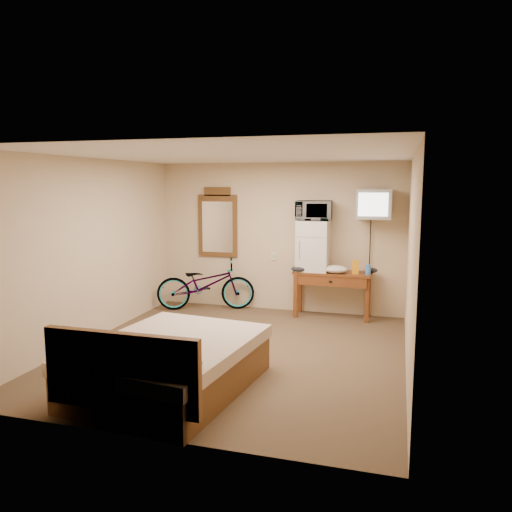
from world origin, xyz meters
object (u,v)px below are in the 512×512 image
object	(u,v)px
crt_television	(374,204)
blue_cup	(368,270)
desk	(332,280)
bicycle	(206,284)
microwave	(314,211)
bed	(168,365)
mini_fridge	(313,246)
wall_mirror	(218,223)

from	to	relation	value
crt_television	blue_cup	bearing A→B (deg)	-127.86
desk	bicycle	distance (m)	2.17
microwave	bed	size ratio (longest dim) A/B	0.26
microwave	bed	bearing A→B (deg)	-109.66
mini_fridge	microwave	bearing A→B (deg)	56.28
blue_cup	bed	world-z (taller)	blue_cup
desk	blue_cup	bearing A→B (deg)	-5.20
blue_cup	wall_mirror	xyz separation A→B (m)	(-2.61, 0.32, 0.64)
desk	microwave	world-z (taller)	microwave
mini_fridge	bed	xyz separation A→B (m)	(-0.93, -3.44, -0.86)
wall_mirror	bicycle	bearing A→B (deg)	-109.01
microwave	bicycle	bearing A→B (deg)	178.93
desk	mini_fridge	size ratio (longest dim) A/B	1.53
crt_television	bicycle	size ratio (longest dim) A/B	0.36
bed	blue_cup	bearing A→B (deg)	61.43
crt_television	bicycle	xyz separation A→B (m)	(-2.77, -0.07, -1.40)
blue_cup	bicycle	bearing A→B (deg)	-179.94
crt_television	desk	bearing A→B (deg)	-178.35
bicycle	bed	bearing A→B (deg)	175.19
wall_mirror	microwave	bearing A→B (deg)	-7.02
microwave	bicycle	size ratio (longest dim) A/B	0.34
blue_cup	bicycle	distance (m)	2.74
blue_cup	bicycle	size ratio (longest dim) A/B	0.09
bicycle	bed	world-z (taller)	bed
blue_cup	desk	bearing A→B (deg)	174.80
crt_television	bicycle	world-z (taller)	crt_television
crt_television	wall_mirror	bearing A→B (deg)	174.58
bicycle	bed	distance (m)	3.45
bicycle	microwave	bearing A→B (deg)	-106.56
mini_fridge	crt_television	size ratio (longest dim) A/B	1.35
mini_fridge	bed	world-z (taller)	mini_fridge
desk	wall_mirror	bearing A→B (deg)	172.49
crt_television	bed	distance (m)	4.17
mini_fridge	bed	distance (m)	3.66
blue_cup	crt_television	world-z (taller)	crt_television
blue_cup	mini_fridge	bearing A→B (deg)	173.01
blue_cup	crt_television	xyz separation A→B (m)	(0.05, 0.07, 1.02)
mini_fridge	bicycle	xyz separation A→B (m)	(-1.83, -0.11, -0.72)
bed	bicycle	bearing A→B (deg)	105.22
wall_mirror	bed	world-z (taller)	wall_mirror
bed	mini_fridge	bearing A→B (deg)	74.88
desk	bicycle	world-z (taller)	bicycle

